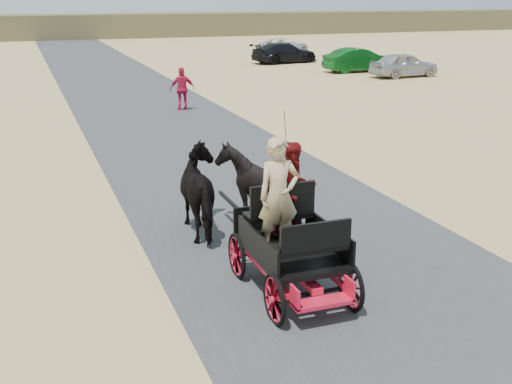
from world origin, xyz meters
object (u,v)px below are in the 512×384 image
object	(u,v)px
car_c	(285,53)
car_a	(404,65)
carriage	(291,270)
horse_right	(258,186)
pedestrian	(182,89)
car_d	(284,46)
car_b	(359,60)
horse_left	(205,192)

from	to	relation	value
car_c	car_a	bearing A→B (deg)	-169.28
carriage	horse_right	size ratio (longest dim) A/B	1.41
carriage	pedestrian	size ratio (longest dim) A/B	1.39
car_c	car_d	bearing A→B (deg)	-31.63
car_c	horse_right	bearing A→B (deg)	146.81
car_b	horse_right	bearing A→B (deg)	145.84
car_d	pedestrian	bearing A→B (deg)	124.87
car_a	car_c	xyz separation A→B (m)	(-3.42, 9.25, -0.02)
car_a	car_b	distance (m)	3.27
car_c	carriage	bearing A→B (deg)	147.96
pedestrian	car_c	world-z (taller)	pedestrian
car_c	car_d	xyz separation A→B (m)	(2.46, 6.08, -0.06)
car_c	pedestrian	bearing A→B (deg)	135.16
horse_right	car_c	distance (m)	31.72
horse_right	car_b	world-z (taller)	horse_right
horse_left	car_a	xyz separation A→B (m)	(17.23, 19.81, -0.16)
car_d	car_c	bearing A→B (deg)	134.68
car_a	car_b	xyz separation A→B (m)	(-1.16, 3.05, 0.02)
car_d	car_b	bearing A→B (deg)	155.76
pedestrian	car_d	distance (m)	25.24
car_a	car_c	world-z (taller)	car_a
horse_right	car_b	distance (m)	27.33
car_b	carriage	bearing A→B (deg)	148.09
horse_left	car_d	xyz separation A→B (m)	(16.28, 35.14, -0.24)
carriage	car_c	distance (m)	34.70
car_a	car_d	size ratio (longest dim) A/B	0.92
carriage	car_a	distance (m)	28.26
car_b	car_d	world-z (taller)	car_b
horse_right	car_b	size ratio (longest dim) A/B	0.40
car_a	car_c	distance (m)	9.86
horse_right	car_c	size ratio (longest dim) A/B	0.37
car_c	car_d	world-z (taller)	car_c
horse_right	car_a	bearing A→B (deg)	-129.15
car_d	car_a	bearing A→B (deg)	160.31
horse_left	car_a	bearing A→B (deg)	-131.02
carriage	car_c	world-z (taller)	car_c
carriage	car_b	world-z (taller)	car_b
horse_left	car_c	world-z (taller)	horse_left
horse_left	car_c	xyz separation A→B (m)	(13.81, 29.06, -0.18)
pedestrian	car_a	xyz separation A→B (m)	(14.28, 6.11, -0.18)
carriage	horse_left	xyz separation A→B (m)	(-0.55, 3.00, 0.49)
horse_left	horse_right	bearing A→B (deg)	-180.00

